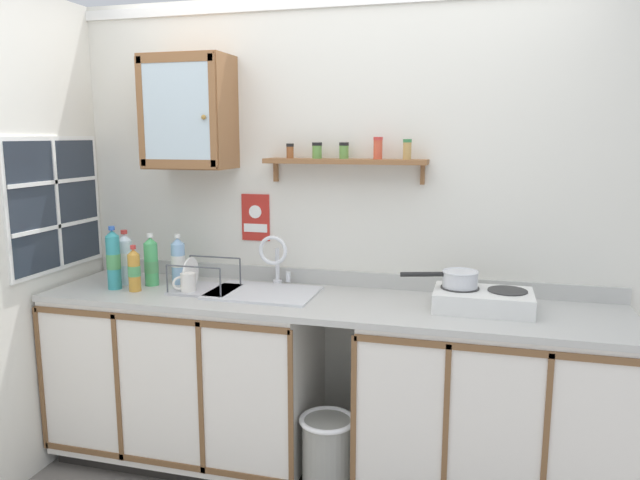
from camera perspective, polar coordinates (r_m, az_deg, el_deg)
back_wall at (r=3.17m, az=1.85°, el=0.79°), size 3.47×0.07×2.42m
lower_cabinet_run at (r=3.34m, az=-12.39°, el=-12.56°), size 1.37×0.61×0.91m
lower_cabinet_run_right at (r=3.00m, az=16.13°, el=-15.40°), size 1.22×0.61×0.91m
countertop at (r=2.92m, az=0.33°, el=-5.96°), size 2.83×0.63×0.03m
backsplash at (r=3.18m, az=1.68°, el=-3.62°), size 2.83×0.02×0.08m
sink at (r=3.05m, az=-5.29°, el=-5.41°), size 0.53×0.42×0.39m
hot_plate_stove at (r=2.84m, az=15.21°, el=-5.52°), size 0.44×0.28×0.10m
saucepan at (r=2.84m, az=13.02°, el=-3.56°), size 0.35×0.17×0.08m
bottle_juice_amber_0 at (r=3.19m, az=-17.23°, el=-2.75°), size 0.06×0.06×0.24m
bottle_detergent_teal_1 at (r=3.26m, az=-19.02°, el=-1.79°), size 0.07×0.07×0.33m
bottle_water_blue_2 at (r=3.29m, az=-13.31°, el=-1.92°), size 0.07×0.07×0.27m
bottle_water_clear_3 at (r=3.36m, az=-17.99°, el=-1.70°), size 0.08×0.08×0.29m
bottle_soda_green_4 at (r=3.29m, az=-15.73°, el=-2.04°), size 0.07×0.07×0.28m
dish_rack at (r=3.14m, az=-11.09°, el=-4.27°), size 0.31×0.27×0.17m
mug at (r=3.09m, az=-12.48°, el=-4.02°), size 0.10×0.09×0.10m
wall_cabinet at (r=3.24m, az=-12.35°, el=11.74°), size 0.44×0.30×0.58m
spice_shelf at (r=3.03m, az=2.49°, el=7.69°), size 0.83×0.14×0.23m
warning_sign at (r=3.27m, az=-6.13°, el=2.10°), size 0.16×0.01×0.25m
window at (r=3.42m, az=-23.84°, el=3.13°), size 0.03×0.70×0.70m
trash_bin at (r=3.00m, az=0.70°, el=-20.03°), size 0.26×0.26×0.43m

